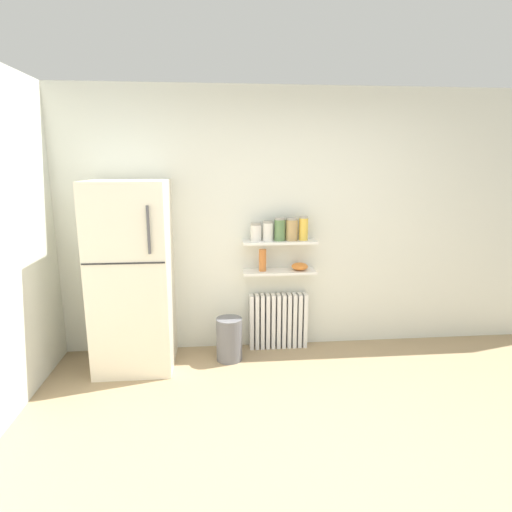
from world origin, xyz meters
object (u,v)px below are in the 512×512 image
Objects in this scene: storage_jar_0 at (256,232)px; vase at (263,260)px; storage_jar_3 at (292,229)px; trash_bin at (229,339)px; storage_jar_2 at (280,229)px; shelf_bowl at (300,266)px; radiator at (278,321)px; storage_jar_1 at (268,231)px; storage_jar_4 at (303,228)px; refrigerator at (132,276)px.

vase is at bearing 0.00° from storage_jar_0.
storage_jar_3 reaches higher than trash_bin.
storage_jar_2 is 1.01× the size of storage_jar_3.
vase is 0.38m from shelf_bowl.
radiator is at bearing 90.00° from storage_jar_2.
vase is at bearing 31.53° from trash_bin.
storage_jar_1 is (-0.12, -0.03, 0.95)m from radiator.
trash_bin is at bearing -161.43° from storage_jar_3.
trash_bin is at bearing -148.47° from vase.
storage_jar_0 is 0.74× the size of storage_jar_4.
refrigerator is 1.57m from storage_jar_3.
radiator is at bearing 7.30° from storage_jar_0.
storage_jar_3 is (0.12, -0.03, 0.96)m from radiator.
storage_jar_4 is (0.47, 0.00, 0.03)m from storage_jar_0.
storage_jar_3 is (0.23, -0.00, 0.01)m from storage_jar_1.
vase is (-0.17, 0.00, -0.31)m from storage_jar_2.
storage_jar_0 reaches higher than trash_bin.
storage_jar_3 is at bearing -14.36° from radiator.
storage_jar_2 is at bearing 22.42° from trash_bin.
shelf_bowl is (0.09, 0.00, -0.38)m from storage_jar_3.
vase is at bearing 10.19° from refrigerator.
refrigerator is at bearing -171.71° from storage_jar_3.
storage_jar_1 is at bearing 9.78° from refrigerator.
radiator is 0.96m from storage_jar_2.
shelf_bowl is (0.21, 0.00, -0.38)m from storage_jar_2.
storage_jar_2 reaches higher than trash_bin.
storage_jar_3 reaches higher than shelf_bowl.
storage_jar_1 is 0.49m from shelf_bowl.
shelf_bowl is (0.21, -0.03, 0.58)m from radiator.
storage_jar_2 is at bearing -90.00° from radiator.
vase is (-0.40, 0.00, -0.31)m from storage_jar_4.
refrigerator is 1.46m from storage_jar_2.
shelf_bowl reaches higher than trash_bin.
refrigerator is at bearing -179.50° from trash_bin.
radiator is 2.72× the size of vase.
trash_bin is (-0.51, -0.24, -0.08)m from radiator.
trash_bin is at bearing -154.79° from radiator.
storage_jar_1 is 0.87× the size of storage_jar_2.
storage_jar_2 is 1.37× the size of shelf_bowl.
refrigerator is at bearing -169.82° from radiator.
storage_jar_4 is 1.45× the size of shelf_bowl.
storage_jar_0 is 0.35m from storage_jar_3.
storage_jar_0 is 0.24m from storage_jar_2.
trash_bin is (-0.72, -0.21, -0.66)m from shelf_bowl.
storage_jar_2 is (0.23, 0.00, 0.02)m from storage_jar_0.
storage_jar_1 is 0.46× the size of trash_bin.
shelf_bowl is at bearing 0.00° from vase.
storage_jar_0 is 0.57m from shelf_bowl.
storage_jar_2 is 1.03× the size of vase.
refrigerator reaches higher than storage_jar_1.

